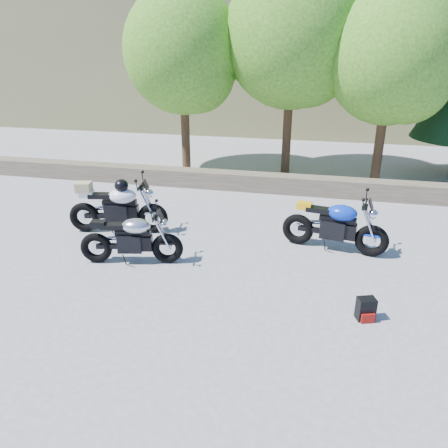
{
  "coord_description": "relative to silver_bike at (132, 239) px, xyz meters",
  "views": [
    {
      "loc": [
        1.92,
        -6.63,
        3.99
      ],
      "look_at": [
        0.2,
        1.0,
        0.75
      ],
      "focal_mm": 35.0,
      "sensor_mm": 36.0,
      "label": 1
    }
  ],
  "objects": [
    {
      "name": "silver_bike",
      "position": [
        0.0,
        0.0,
        0.0
      ],
      "size": [
        2.0,
        0.7,
        1.01
      ],
      "rotation": [
        0.0,
        0.0,
        0.21
      ],
      "color": "black",
      "rests_on": "ground"
    },
    {
      "name": "tree_decid_left",
      "position": [
        -0.89,
        6.68,
        3.14
      ],
      "size": [
        3.67,
        3.67,
        5.62
      ],
      "color": "#382314",
      "rests_on": "ground"
    },
    {
      "name": "white_bike",
      "position": [
        -0.93,
        1.34,
        0.12
      ],
      "size": [
        2.24,
        0.76,
        1.25
      ],
      "rotation": [
        0.0,
        0.0,
        0.19
      ],
      "color": "black",
      "rests_on": "ground"
    },
    {
      "name": "blue_bike",
      "position": [
        3.84,
        1.45,
        0.04
      ],
      "size": [
        2.17,
        0.72,
        1.1
      ],
      "rotation": [
        0.0,
        0.0,
        -0.18
      ],
      "color": "black",
      "rests_on": "ground"
    },
    {
      "name": "backpack",
      "position": [
        4.31,
        -1.0,
        -0.31
      ],
      "size": [
        0.32,
        0.3,
        0.37
      ],
      "rotation": [
        0.0,
        0.0,
        0.33
      ],
      "color": "black",
      "rests_on": "ground"
    },
    {
      "name": "ground",
      "position": [
        1.51,
        -0.46,
        -0.49
      ],
      "size": [
        90.0,
        90.0,
        0.0
      ],
      "primitive_type": "plane",
      "color": "gray",
      "rests_on": "ground"
    },
    {
      "name": "stone_wall",
      "position": [
        1.51,
        5.04,
        -0.24
      ],
      "size": [
        22.0,
        0.55,
        0.5
      ],
      "primitive_type": "cube",
      "color": "#4E4834",
      "rests_on": "ground"
    },
    {
      "name": "tree_decid_right",
      "position": [
        5.21,
        6.48,
        3.01
      ],
      "size": [
        3.54,
        3.54,
        5.41
      ],
      "color": "#382314",
      "rests_on": "ground"
    },
    {
      "name": "tree_decid_mid",
      "position": [
        2.41,
        7.08,
        3.55
      ],
      "size": [
        4.08,
        4.08,
        6.24
      ],
      "color": "#382314",
      "rests_on": "ground"
    }
  ]
}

